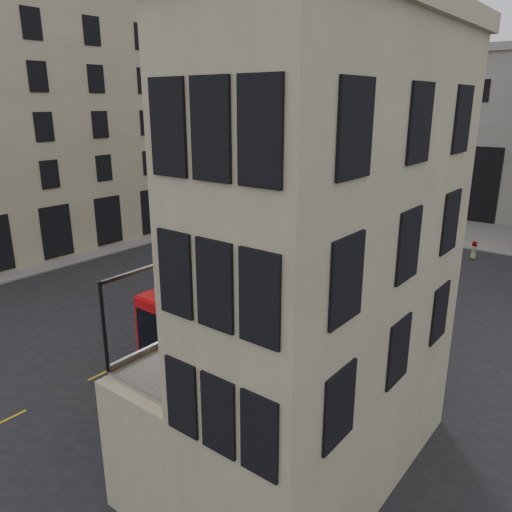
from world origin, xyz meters
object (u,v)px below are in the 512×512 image
Objects in this scene: pedestrian_c at (437,229)px; cafe_chair_c at (283,321)px; cafe_table_near at (182,333)px; cafe_chair_d at (319,297)px; street_lamp_b at (362,203)px; pedestrian_b at (356,219)px; pedestrian_e at (210,226)px; street_lamp_a at (174,215)px; cafe_chair_b at (271,322)px; traffic_light_near at (276,264)px; car_c at (230,243)px; bus_far at (329,199)px; car_a at (236,265)px; traffic_light_far at (257,201)px; cafe_table_mid at (218,314)px; cafe_table_far at (279,283)px; car_b at (367,234)px; pedestrian_d at (474,250)px; bicycle at (203,297)px; cafe_chair_a at (200,367)px; cyclist at (221,280)px; bus_near at (226,304)px; pedestrian_a at (255,213)px.

cafe_chair_c is (5.50, -33.46, 4.06)m from pedestrian_c.
cafe_table_near reaches higher than cafe_chair_d.
street_lamp_b is 6.26× the size of cafe_chair_c.
cafe_chair_c is at bearing -131.21° from pedestrian_b.
street_lamp_b is 38.42m from cafe_table_near.
street_lamp_a is at bearing -25.39° from pedestrian_e.
cafe_chair_b is (13.44, -33.12, 4.07)m from pedestrian_b.
street_lamp_a is 28.18m from cafe_chair_d.
traffic_light_near is 11.69m from car_c.
car_a is at bearing -81.27° from bus_far.
cafe_table_mid reaches higher than traffic_light_far.
car_b is at bearing 107.71° from cafe_table_far.
car_c is 3.29× the size of pedestrian_d.
traffic_light_near is 2.11× the size of bicycle.
pedestrian_d is at bearing -13.91° from bus_far.
traffic_light_far is 2.11× the size of bicycle.
traffic_light_far is 4.74× the size of cafe_table_far.
cafe_chair_a is at bearing -115.45° from bicycle.
traffic_light_far is 10.64m from car_c.
bicycle is 14.59m from cafe_chair_c.
cafe_chair_a is (12.07, -14.22, 3.99)m from cyclist.
traffic_light_far is 0.32× the size of bus_far.
cafe_chair_b is 3.28m from cafe_chair_d.
cafe_chair_b is (17.73, -18.07, 4.15)m from car_c.
cafe_table_near is (16.21, -20.99, 4.38)m from car_c.
pedestrian_c is at bearing -150.32° from car_c.
pedestrian_c is (1.38, 28.84, -1.43)m from bus_near.
cafe_table_far is at bearing -132.77° from pedestrian_b.
pedestrian_a is at bearing 104.72° from car_a.
cafe_table_near is (3.74, -36.76, 4.32)m from pedestrian_c.
street_lamp_a is at bearing 42.81° from cyclist.
bus_near reaches higher than pedestrian_c.
pedestrian_d is 0.81× the size of pedestrian_e.
pedestrian_b is (9.61, 4.77, -0.15)m from pedestrian_a.
bus_far reaches higher than pedestrian_b.
car_b is (3.59, 14.62, -0.01)m from car_a.
street_lamp_a is 29.98m from cafe_chair_b.
traffic_light_far reaches higher than pedestrian_d.
pedestrian_e is at bearing 142.27° from cafe_chair_d.
pedestrian_c is 34.15m from cafe_chair_c.
street_lamp_b is 2.96× the size of bicycle.
street_lamp_b is 32.82m from cafe_table_far.
pedestrian_b is 2.02× the size of cafe_table_far.
cafe_chair_c is at bearing 61.93° from cafe_table_near.
cafe_chair_d is (1.70, 4.24, -0.25)m from cafe_table_mid.
street_lamp_a is 6.65× the size of cafe_table_far.
cafe_table_far reaches higher than cafe_table_mid.
traffic_light_far is 0.38× the size of bus_near.
car_b is at bearing 37.80° from street_lamp_a.
cafe_table_mid reaches higher than bicycle.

